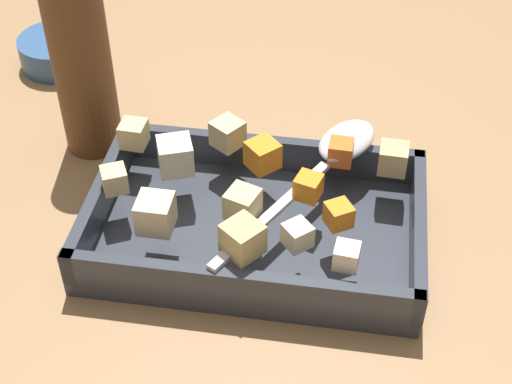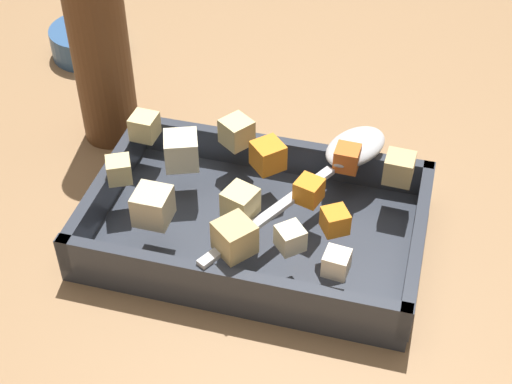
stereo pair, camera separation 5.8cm
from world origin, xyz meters
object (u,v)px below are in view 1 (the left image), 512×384
at_px(serving_spoon, 339,148).
at_px(pepper_mill, 82,62).
at_px(baking_dish, 256,227).
at_px(small_prep_bowl, 59,51).

height_order(serving_spoon, pepper_mill, pepper_mill).
bearing_deg(serving_spoon, baking_dish, -13.38).
bearing_deg(baking_dish, serving_spoon, -132.35).
distance_m(pepper_mill, small_prep_bowl, 0.21).
bearing_deg(pepper_mill, serving_spoon, 171.10).
bearing_deg(small_prep_bowl, baking_dish, 137.31).
bearing_deg(baking_dish, small_prep_bowl, -42.69).
distance_m(baking_dish, small_prep_bowl, 0.42).
relative_size(serving_spoon, small_prep_bowl, 2.33).
relative_size(serving_spoon, pepper_mill, 0.99).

